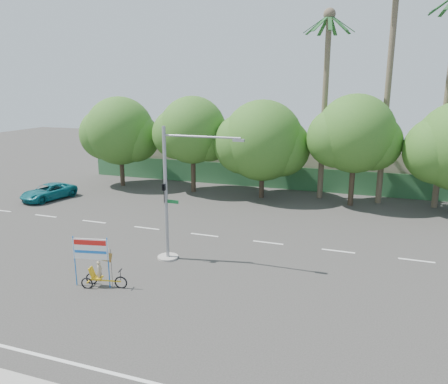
% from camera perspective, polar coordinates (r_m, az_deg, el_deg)
% --- Properties ---
extents(ground, '(120.00, 120.00, 0.00)m').
position_cam_1_polar(ground, '(19.45, -5.94, -13.79)').
color(ground, '#33302D').
rests_on(ground, ground).
extents(fence, '(38.00, 0.08, 2.00)m').
position_cam_1_polar(fence, '(38.60, 7.67, 1.86)').
color(fence, '#336B3D').
rests_on(fence, ground).
extents(building_left, '(12.00, 8.00, 4.00)m').
position_cam_1_polar(building_left, '(45.59, -3.54, 5.10)').
color(building_left, '#B5A790').
rests_on(building_left, ground).
extents(building_right, '(14.00, 8.00, 3.60)m').
position_cam_1_polar(building_right, '(42.13, 19.71, 3.29)').
color(building_right, '#B5A790').
rests_on(building_right, ground).
extents(tree_far_left, '(7.14, 6.00, 7.96)m').
position_cam_1_polar(tree_far_left, '(40.06, -13.49, 7.50)').
color(tree_far_left, '#473828').
rests_on(tree_far_left, ground).
extents(tree_left, '(6.66, 5.60, 8.07)m').
position_cam_1_polar(tree_left, '(36.74, -4.19, 7.75)').
color(tree_left, '#473828').
rests_on(tree_left, ground).
extents(tree_center, '(7.62, 6.40, 7.85)m').
position_cam_1_polar(tree_center, '(34.88, 4.96, 6.42)').
color(tree_center, '#473828').
rests_on(tree_center, ground).
extents(tree_right, '(6.90, 5.80, 8.36)m').
position_cam_1_polar(tree_right, '(33.76, 16.67, 6.96)').
color(tree_right, '#473828').
rests_on(tree_right, ground).
extents(palm_tall, '(3.73, 3.79, 17.45)m').
position_cam_1_polar(palm_tall, '(35.03, 20.89, 15.46)').
color(palm_tall, '#70604C').
rests_on(palm_tall, ground).
extents(palm_short, '(3.73, 3.79, 14.45)m').
position_cam_1_polar(palm_short, '(35.23, 13.14, 13.36)').
color(palm_short, '#70604C').
rests_on(palm_short, ground).
extents(traffic_signal, '(4.72, 1.10, 7.00)m').
position_cam_1_polar(traffic_signal, '(22.61, -6.89, -1.82)').
color(traffic_signal, gray).
rests_on(traffic_signal, ground).
extents(trike_billboard, '(2.44, 0.83, 2.43)m').
position_cam_1_polar(trike_billboard, '(20.86, -16.28, -9.35)').
color(trike_billboard, black).
rests_on(trike_billboard, ground).
extents(pickup_truck, '(3.08, 4.81, 1.24)m').
position_cam_1_polar(pickup_truck, '(37.58, -21.95, 0.02)').
color(pickup_truck, '#106670').
rests_on(pickup_truck, ground).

